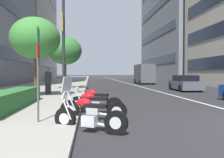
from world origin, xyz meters
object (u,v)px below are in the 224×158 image
at_px(pedestrian_on_plaza, 48,81).
at_px(motorcycle_far_end_row, 88,116).
at_px(parking_sign_by_curb, 38,63).
at_px(street_tree_mid_sidewalk, 35,38).
at_px(street_tree_near_plaza_corner, 65,51).
at_px(street_lamp_with_banners, 68,10).
at_px(delivery_van_ahead, 144,74).
at_px(motorcycle_mid_row, 92,108).
at_px(motorcycle_nearest_camera, 95,103).
at_px(car_lead_in_lane, 185,83).

bearing_deg(pedestrian_on_plaza, motorcycle_far_end_row, -18.98).
relative_size(motorcycle_far_end_row, pedestrian_on_plaza, 1.14).
bearing_deg(parking_sign_by_curb, motorcycle_far_end_row, -115.33).
distance_m(motorcycle_far_end_row, parking_sign_by_curb, 2.14).
xyz_separation_m(street_tree_mid_sidewalk, street_tree_near_plaza_corner, (7.00, -1.07, -0.07)).
bearing_deg(street_lamp_with_banners, delivery_van_ahead, -26.50).
distance_m(motorcycle_mid_row, motorcycle_nearest_camera, 1.36).
distance_m(motorcycle_nearest_camera, parking_sign_by_curb, 3.08).
bearing_deg(street_tree_mid_sidewalk, motorcycle_mid_row, -154.09).
bearing_deg(motorcycle_far_end_row, car_lead_in_lane, -95.52).
bearing_deg(car_lead_in_lane, street_lamp_with_banners, 120.95).
bearing_deg(pedestrian_on_plaza, street_tree_mid_sidewalk, -53.92).
bearing_deg(motorcycle_mid_row, street_tree_mid_sidewalk, -47.96).
distance_m(car_lead_in_lane, delivery_van_ahead, 13.38).
relative_size(motorcycle_mid_row, street_lamp_with_banners, 0.24).
bearing_deg(motorcycle_mid_row, street_tree_near_plaza_corner, -64.45).
xyz_separation_m(car_lead_in_lane, street_tree_near_plaza_corner, (1.71, 10.72, 2.97)).
relative_size(motorcycle_nearest_camera, pedestrian_on_plaza, 1.20).
relative_size(street_lamp_with_banners, street_tree_near_plaza_corner, 1.90).
height_order(car_lead_in_lane, street_lamp_with_banners, street_lamp_with_banners).
xyz_separation_m(street_lamp_with_banners, pedestrian_on_plaza, (1.35, 1.50, -4.45)).
relative_size(motorcycle_mid_row, street_tree_near_plaza_corner, 0.46).
bearing_deg(motorcycle_nearest_camera, motorcycle_mid_row, 107.43).
relative_size(motorcycle_mid_row, motorcycle_nearest_camera, 1.07).
distance_m(motorcycle_mid_row, car_lead_in_lane, 14.86).
relative_size(motorcycle_nearest_camera, car_lead_in_lane, 0.49).
xyz_separation_m(motorcycle_nearest_camera, pedestrian_on_plaza, (7.02, 3.01, 0.60)).
bearing_deg(parking_sign_by_curb, pedestrian_on_plaza, 8.27).
xyz_separation_m(motorcycle_mid_row, parking_sign_by_curb, (-0.77, 1.56, 1.45)).
xyz_separation_m(delivery_van_ahead, street_tree_near_plaza_corner, (-11.63, 10.19, 2.12)).
bearing_deg(delivery_van_ahead, motorcycle_mid_row, 162.65).
bearing_deg(street_lamp_with_banners, parking_sign_by_curb, 178.72).
relative_size(motorcycle_nearest_camera, parking_sign_by_curb, 0.75).
bearing_deg(street_tree_mid_sidewalk, street_tree_near_plaza_corner, -8.66).
bearing_deg(street_tree_near_plaza_corner, car_lead_in_lane, -99.05).
height_order(motorcycle_mid_row, street_tree_near_plaza_corner, street_tree_near_plaza_corner).
distance_m(parking_sign_by_curb, pedestrian_on_plaza, 9.28).
distance_m(motorcycle_far_end_row, delivery_van_ahead, 28.22).
distance_m(motorcycle_far_end_row, motorcycle_mid_row, 1.46).
xyz_separation_m(motorcycle_mid_row, car_lead_in_lane, (12.25, -8.40, 0.23)).
bearing_deg(street_tree_mid_sidewalk, pedestrian_on_plaza, -19.23).
bearing_deg(delivery_van_ahead, pedestrian_on_plaza, 147.74).
xyz_separation_m(motorcycle_mid_row, street_tree_mid_sidewalk, (6.96, 3.38, 3.27)).
distance_m(delivery_van_ahead, parking_sign_by_curb, 28.00).
relative_size(car_lead_in_lane, pedestrian_on_plaza, 2.45).
height_order(motorcycle_far_end_row, pedestrian_on_plaza, pedestrian_on_plaza).
xyz_separation_m(motorcycle_mid_row, street_lamp_with_banners, (7.03, 1.38, 5.05)).
bearing_deg(parking_sign_by_curb, delivery_van_ahead, -19.68).
distance_m(motorcycle_mid_row, delivery_van_ahead, 26.80).
bearing_deg(car_lead_in_lane, street_tree_mid_sidewalk, 117.03).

